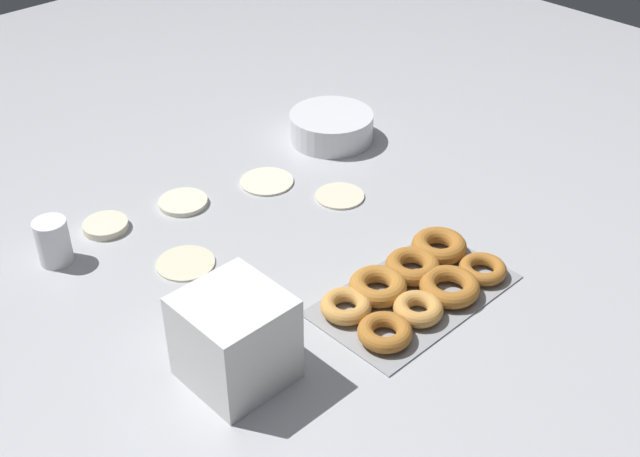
# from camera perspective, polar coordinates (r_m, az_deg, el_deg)

# --- Properties ---
(ground_plane) EXTENTS (3.00, 3.00, 0.00)m
(ground_plane) POSITION_cam_1_polar(r_m,az_deg,el_deg) (1.57, -2.86, 0.00)
(ground_plane) COLOR #B2B5BA
(pancake_0) EXTENTS (0.11, 0.11, 0.01)m
(pancake_0) POSITION_cam_1_polar(r_m,az_deg,el_deg) (1.49, -9.54, -2.39)
(pancake_0) COLOR beige
(pancake_0) RESTS_ON ground_plane
(pancake_1) EXTENTS (0.11, 0.11, 0.01)m
(pancake_1) POSITION_cam_1_polar(r_m,az_deg,el_deg) (1.71, -3.81, 3.42)
(pancake_1) COLOR silver
(pancake_1) RESTS_ON ground_plane
(pancake_2) EXTENTS (0.10, 0.10, 0.01)m
(pancake_2) POSITION_cam_1_polar(r_m,az_deg,el_deg) (1.66, -9.70, 1.85)
(pancake_2) COLOR silver
(pancake_2) RESTS_ON ground_plane
(pancake_3) EXTENTS (0.10, 0.10, 0.01)m
(pancake_3) POSITION_cam_1_polar(r_m,az_deg,el_deg) (1.66, 1.33, 2.44)
(pancake_3) COLOR beige
(pancake_3) RESTS_ON ground_plane
(pancake_4) EXTENTS (0.09, 0.09, 0.01)m
(pancake_4) POSITION_cam_1_polar(r_m,az_deg,el_deg) (1.62, -15.00, 0.19)
(pancake_4) COLOR beige
(pancake_4) RESTS_ON ground_plane
(donut_tray) EXTENTS (0.36, 0.20, 0.04)m
(donut_tray) POSITION_cam_1_polar(r_m,az_deg,el_deg) (1.41, 6.77, -4.02)
(donut_tray) COLOR #93969B
(donut_tray) RESTS_ON ground_plane
(batter_bowl) EXTENTS (0.19, 0.19, 0.06)m
(batter_bowl) POSITION_cam_1_polar(r_m,az_deg,el_deg) (1.86, 0.81, 7.26)
(batter_bowl) COLOR white
(batter_bowl) RESTS_ON ground_plane
(container_stack) EXTENTS (0.15, 0.15, 0.15)m
(container_stack) POSITION_cam_1_polar(r_m,az_deg,el_deg) (1.22, -6.09, -7.78)
(container_stack) COLOR white
(container_stack) RESTS_ON ground_plane
(paper_cup) EXTENTS (0.06, 0.06, 0.09)m
(paper_cup) POSITION_cam_1_polar(r_m,az_deg,el_deg) (1.53, -18.45, -0.88)
(paper_cup) COLOR white
(paper_cup) RESTS_ON ground_plane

